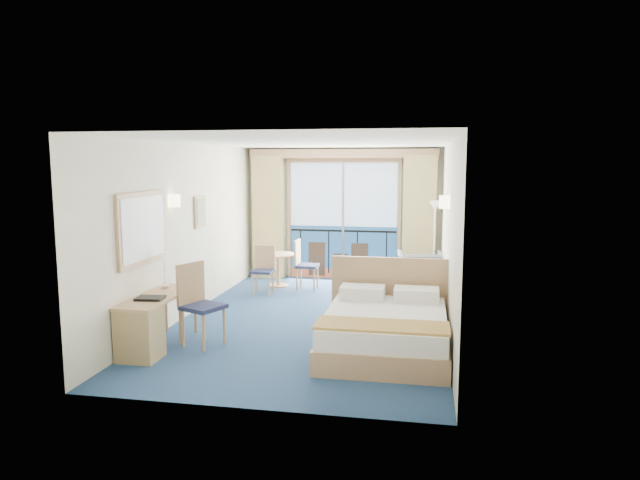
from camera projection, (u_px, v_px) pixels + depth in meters
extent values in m
plane|color=navy|center=(313.00, 320.00, 8.77)|extent=(6.50, 6.50, 0.00)
cube|color=white|center=(343.00, 214.00, 11.76)|extent=(4.00, 0.02, 2.70)
cube|color=white|center=(246.00, 274.00, 5.41)|extent=(4.00, 0.02, 2.70)
cube|color=white|center=(187.00, 230.00, 8.95)|extent=(0.02, 6.50, 2.70)
cube|color=white|center=(449.00, 236.00, 8.22)|extent=(0.02, 6.50, 2.70)
cube|color=white|center=(313.00, 141.00, 8.40)|extent=(4.00, 6.50, 0.02)
cube|color=navy|center=(343.00, 252.00, 11.83)|extent=(2.20, 0.02, 1.08)
cube|color=#ACC2E2|center=(343.00, 194.00, 11.67)|extent=(2.20, 0.02, 1.32)
cube|color=#9C4930|center=(343.00, 274.00, 11.89)|extent=(2.20, 0.02, 0.20)
cube|color=black|center=(343.00, 231.00, 11.77)|extent=(2.20, 0.02, 0.04)
cube|color=tan|center=(343.00, 160.00, 11.57)|extent=(2.36, 0.03, 0.12)
cube|color=tan|center=(289.00, 220.00, 11.94)|extent=(0.06, 0.03, 2.40)
cube|color=tan|center=(399.00, 222.00, 11.53)|extent=(0.06, 0.03, 2.40)
cube|color=silver|center=(343.00, 221.00, 11.73)|extent=(0.05, 0.02, 2.40)
cube|color=#362418|center=(360.00, 260.00, 11.78)|extent=(0.35, 0.02, 0.70)
cube|color=#362418|center=(317.00, 259.00, 11.94)|extent=(0.35, 0.02, 0.70)
cube|color=#362418|center=(340.00, 264.00, 11.86)|extent=(0.30, 0.02, 0.45)
cube|color=black|center=(301.00, 251.00, 11.99)|extent=(0.02, 0.01, 0.90)
cube|color=black|center=(329.00, 252.00, 11.88)|extent=(0.03, 0.01, 0.90)
cube|color=black|center=(357.00, 253.00, 11.77)|extent=(0.03, 0.01, 0.90)
cube|color=black|center=(386.00, 254.00, 11.66)|extent=(0.02, 0.01, 0.90)
cube|color=tan|center=(269.00, 217.00, 11.87)|extent=(0.65, 0.22, 2.55)
cube|color=tan|center=(419.00, 220.00, 11.31)|extent=(0.65, 0.22, 2.55)
cube|color=tan|center=(343.00, 154.00, 11.44)|extent=(3.80, 0.25, 0.18)
cube|color=tan|center=(142.00, 228.00, 7.46)|extent=(0.04, 1.25, 0.95)
cube|color=silver|center=(144.00, 228.00, 7.45)|extent=(0.01, 1.12, 0.82)
cube|color=tan|center=(200.00, 212.00, 9.35)|extent=(0.03, 0.42, 0.52)
cube|color=gray|center=(201.00, 212.00, 9.34)|extent=(0.01, 0.34, 0.44)
cylinder|color=#FBE4B0|center=(174.00, 201.00, 8.29)|extent=(0.18, 0.18, 0.18)
cylinder|color=#FBE4B0|center=(445.00, 202.00, 8.02)|extent=(0.18, 0.18, 0.18)
cube|color=tan|center=(385.00, 342.00, 7.20)|extent=(1.55, 1.94, 0.29)
cube|color=white|center=(385.00, 322.00, 7.17)|extent=(1.49, 1.88, 0.24)
cube|color=tan|center=(382.00, 325.00, 6.53)|extent=(1.53, 0.53, 0.03)
cube|color=white|center=(362.00, 292.00, 7.88)|extent=(0.60, 0.39, 0.17)
cube|color=white|center=(416.00, 294.00, 7.75)|extent=(0.60, 0.39, 0.17)
cube|color=tan|center=(391.00, 294.00, 8.14)|extent=(1.70, 0.06, 1.07)
cube|color=#A48957|center=(431.00, 310.00, 8.38)|extent=(0.38, 0.37, 0.50)
cube|color=beige|center=(434.00, 291.00, 8.33)|extent=(0.18, 0.15, 0.08)
imported|color=#4E525F|center=(421.00, 272.00, 10.62)|extent=(0.91, 0.93, 0.76)
cylinder|color=silver|center=(433.00, 287.00, 11.02)|extent=(0.23, 0.23, 0.03)
cylinder|color=silver|center=(434.00, 247.00, 10.92)|extent=(0.03, 0.03, 1.59)
cone|color=beige|center=(435.00, 206.00, 10.81)|extent=(0.21, 0.21, 0.19)
cube|color=tan|center=(158.00, 297.00, 7.41)|extent=(0.50, 1.47, 0.04)
cube|color=#A48957|center=(140.00, 334.00, 6.97)|extent=(0.48, 0.44, 0.65)
cylinder|color=tan|center=(149.00, 318.00, 7.68)|extent=(0.05, 0.05, 0.65)
cylinder|color=tan|center=(181.00, 320.00, 7.60)|extent=(0.05, 0.05, 0.65)
cylinder|color=tan|center=(166.00, 309.00, 8.17)|extent=(0.05, 0.05, 0.65)
cylinder|color=tan|center=(196.00, 310.00, 8.09)|extent=(0.05, 0.05, 0.65)
cube|color=#1F2649|center=(203.00, 307.00, 7.47)|extent=(0.61, 0.61, 0.06)
cube|color=tan|center=(191.00, 283.00, 7.55)|extent=(0.23, 0.45, 0.56)
cylinder|color=tan|center=(204.00, 333.00, 7.25)|extent=(0.04, 0.04, 0.50)
cylinder|color=tan|center=(224.00, 326.00, 7.56)|extent=(0.04, 0.04, 0.50)
cylinder|color=tan|center=(183.00, 328.00, 7.46)|extent=(0.04, 0.04, 0.50)
cylinder|color=tan|center=(204.00, 322.00, 7.77)|extent=(0.04, 0.04, 0.50)
cube|color=black|center=(150.00, 298.00, 7.20)|extent=(0.36, 0.29, 0.03)
cylinder|color=silver|center=(165.00, 286.00, 7.83)|extent=(0.13, 0.13, 0.02)
cylinder|color=silver|center=(165.00, 271.00, 7.81)|extent=(0.02, 0.02, 0.43)
cone|color=beige|center=(164.00, 256.00, 7.78)|extent=(0.12, 0.12, 0.11)
cylinder|color=tan|center=(278.00, 255.00, 11.07)|extent=(0.71, 0.71, 0.04)
cylinder|color=tan|center=(278.00, 270.00, 11.12)|extent=(0.07, 0.07, 0.62)
cylinder|color=tan|center=(279.00, 285.00, 11.16)|extent=(0.39, 0.39, 0.03)
cube|color=#1F2649|center=(307.00, 266.00, 10.83)|extent=(0.41, 0.41, 0.05)
cube|color=tan|center=(297.00, 252.00, 10.83)|extent=(0.04, 0.41, 0.48)
cylinder|color=tan|center=(314.00, 280.00, 10.67)|extent=(0.03, 0.03, 0.43)
cylinder|color=tan|center=(317.00, 277.00, 10.99)|extent=(0.03, 0.03, 0.43)
cylinder|color=tan|center=(297.00, 279.00, 10.73)|extent=(0.03, 0.03, 0.43)
cylinder|color=tan|center=(301.00, 276.00, 11.05)|extent=(0.03, 0.03, 0.43)
cube|color=#1F2649|center=(263.00, 271.00, 10.42)|extent=(0.38, 0.38, 0.05)
cube|color=tan|center=(265.00, 257.00, 10.56)|extent=(0.38, 0.04, 0.45)
cylinder|color=tan|center=(252.00, 285.00, 10.32)|extent=(0.03, 0.03, 0.41)
cylinder|color=tan|center=(269.00, 285.00, 10.27)|extent=(0.03, 0.03, 0.41)
cylinder|color=tan|center=(257.00, 281.00, 10.62)|extent=(0.03, 0.03, 0.41)
cylinder|color=tan|center=(273.00, 282.00, 10.57)|extent=(0.03, 0.03, 0.41)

